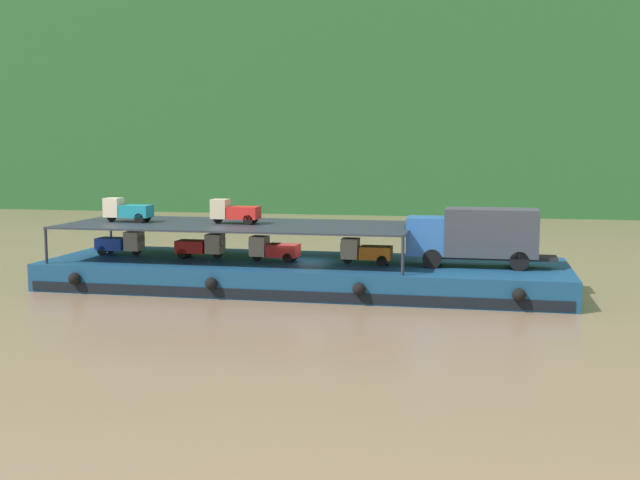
{
  "coord_description": "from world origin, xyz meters",
  "views": [
    {
      "loc": [
        9.7,
        -42.24,
        7.82
      ],
      "look_at": [
        0.94,
        0.0,
        2.7
      ],
      "focal_mm": 44.04,
      "sensor_mm": 36.0,
      "label": 1
    }
  ],
  "objects_px": {
    "mini_truck_lower_stern": "(121,243)",
    "mini_truck_lower_aft": "(201,246)",
    "mini_truck_upper_stern": "(127,210)",
    "mini_truck_lower_fore": "(366,251)",
    "mini_truck_upper_mid": "(234,212)",
    "covered_lorry": "(476,235)",
    "mini_truck_lower_mid": "(274,249)",
    "cargo_barge": "(303,274)"
  },
  "relations": [
    {
      "from": "mini_truck_lower_stern",
      "to": "mini_truck_upper_stern",
      "type": "xyz_separation_m",
      "value": [
        0.68,
        -0.48,
        2.0
      ]
    },
    {
      "from": "mini_truck_lower_mid",
      "to": "mini_truck_lower_fore",
      "type": "xyz_separation_m",
      "value": [
        5.16,
        0.04,
        0.0
      ]
    },
    {
      "from": "mini_truck_lower_stern",
      "to": "mini_truck_upper_stern",
      "type": "height_order",
      "value": "mini_truck_upper_stern"
    },
    {
      "from": "mini_truck_lower_aft",
      "to": "mini_truck_upper_stern",
      "type": "relative_size",
      "value": 1.0
    },
    {
      "from": "mini_truck_lower_stern",
      "to": "mini_truck_lower_fore",
      "type": "height_order",
      "value": "same"
    },
    {
      "from": "mini_truck_lower_stern",
      "to": "cargo_barge",
      "type": "bearing_deg",
      "value": -2.03
    },
    {
      "from": "mini_truck_lower_stern",
      "to": "mini_truck_upper_stern",
      "type": "relative_size",
      "value": 1.0
    },
    {
      "from": "mini_truck_lower_mid",
      "to": "mini_truck_upper_stern",
      "type": "bearing_deg",
      "value": 177.85
    },
    {
      "from": "cargo_barge",
      "to": "mini_truck_lower_aft",
      "type": "xyz_separation_m",
      "value": [
        -6.05,
        0.13,
        1.44
      ]
    },
    {
      "from": "mini_truck_lower_stern",
      "to": "mini_truck_upper_mid",
      "type": "bearing_deg",
      "value": -1.86
    },
    {
      "from": "covered_lorry",
      "to": "mini_truck_upper_stern",
      "type": "relative_size",
      "value": 2.85
    },
    {
      "from": "covered_lorry",
      "to": "mini_truck_lower_aft",
      "type": "distance_m",
      "value": 15.5
    },
    {
      "from": "mini_truck_upper_mid",
      "to": "mini_truck_upper_stern",
      "type": "bearing_deg",
      "value": -177.8
    },
    {
      "from": "covered_lorry",
      "to": "cargo_barge",
      "type": "bearing_deg",
      "value": 179.16
    },
    {
      "from": "mini_truck_upper_stern",
      "to": "covered_lorry",
      "type": "bearing_deg",
      "value": -0.16
    },
    {
      "from": "mini_truck_lower_fore",
      "to": "mini_truck_upper_stern",
      "type": "bearing_deg",
      "value": 178.81
    },
    {
      "from": "mini_truck_lower_fore",
      "to": "mini_truck_upper_mid",
      "type": "distance_m",
      "value": 7.88
    },
    {
      "from": "mini_truck_lower_stern",
      "to": "mini_truck_upper_stern",
      "type": "bearing_deg",
      "value": -35.07
    },
    {
      "from": "mini_truck_lower_fore",
      "to": "mini_truck_upper_mid",
      "type": "bearing_deg",
      "value": 175.94
    },
    {
      "from": "covered_lorry",
      "to": "mini_truck_upper_mid",
      "type": "relative_size",
      "value": 2.86
    },
    {
      "from": "mini_truck_upper_stern",
      "to": "mini_truck_upper_mid",
      "type": "bearing_deg",
      "value": 2.2
    },
    {
      "from": "mini_truck_lower_fore",
      "to": "mini_truck_lower_stern",
      "type": "bearing_deg",
      "value": 177.0
    },
    {
      "from": "covered_lorry",
      "to": "mini_truck_upper_mid",
      "type": "bearing_deg",
      "value": 178.72
    },
    {
      "from": "mini_truck_lower_mid",
      "to": "mini_truck_upper_mid",
      "type": "distance_m",
      "value": 3.21
    },
    {
      "from": "cargo_barge",
      "to": "mini_truck_lower_mid",
      "type": "xyz_separation_m",
      "value": [
        -1.6,
        -0.42,
        1.44
      ]
    },
    {
      "from": "mini_truck_lower_stern",
      "to": "mini_truck_lower_aft",
      "type": "distance_m",
      "value": 5.11
    },
    {
      "from": "mini_truck_lower_aft",
      "to": "mini_truck_upper_stern",
      "type": "height_order",
      "value": "mini_truck_upper_stern"
    },
    {
      "from": "mini_truck_lower_stern",
      "to": "mini_truck_lower_aft",
      "type": "xyz_separation_m",
      "value": [
        5.1,
        -0.26,
        0.0
      ]
    },
    {
      "from": "cargo_barge",
      "to": "mini_truck_lower_fore",
      "type": "distance_m",
      "value": 3.86
    },
    {
      "from": "mini_truck_lower_stern",
      "to": "mini_truck_upper_stern",
      "type": "distance_m",
      "value": 2.17
    },
    {
      "from": "covered_lorry",
      "to": "mini_truck_upper_mid",
      "type": "distance_m",
      "value": 13.5
    },
    {
      "from": "covered_lorry",
      "to": "mini_truck_lower_stern",
      "type": "bearing_deg",
      "value": 178.52
    },
    {
      "from": "cargo_barge",
      "to": "mini_truck_upper_stern",
      "type": "distance_m",
      "value": 11.03
    },
    {
      "from": "mini_truck_upper_stern",
      "to": "mini_truck_lower_fore",
      "type": "bearing_deg",
      "value": -1.19
    },
    {
      "from": "covered_lorry",
      "to": "mini_truck_lower_fore",
      "type": "relative_size",
      "value": 2.86
    },
    {
      "from": "mini_truck_lower_mid",
      "to": "mini_truck_upper_mid",
      "type": "height_order",
      "value": "mini_truck_upper_mid"
    },
    {
      "from": "mini_truck_upper_stern",
      "to": "mini_truck_lower_stern",
      "type": "bearing_deg",
      "value": 144.93
    },
    {
      "from": "mini_truck_upper_stern",
      "to": "mini_truck_upper_mid",
      "type": "relative_size",
      "value": 1.0
    },
    {
      "from": "covered_lorry",
      "to": "mini_truck_lower_mid",
      "type": "bearing_deg",
      "value": -178.55
    },
    {
      "from": "cargo_barge",
      "to": "mini_truck_lower_stern",
      "type": "height_order",
      "value": "mini_truck_lower_stern"
    },
    {
      "from": "mini_truck_lower_mid",
      "to": "mini_truck_upper_stern",
      "type": "relative_size",
      "value": 1.01
    },
    {
      "from": "covered_lorry",
      "to": "mini_truck_lower_fore",
      "type": "height_order",
      "value": "covered_lorry"
    }
  ]
}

